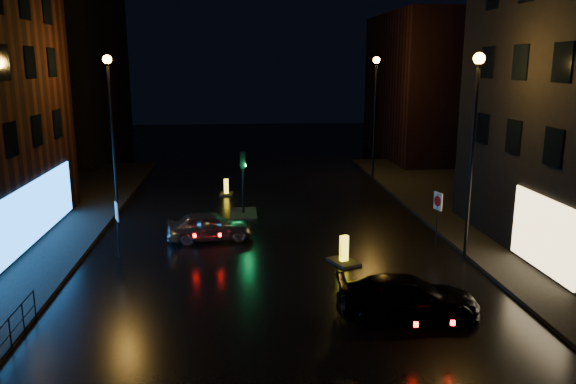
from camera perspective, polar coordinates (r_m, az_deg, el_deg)
The scene contains 13 objects.
ground at distance 17.27m, azimuth 0.30°, elevation -14.58°, with size 120.00×120.00×0.00m, color black.
building_far_left at distance 52.29m, azimuth -21.80°, elevation 11.02°, with size 8.00×16.00×14.00m, color black.
building_far_right at distance 50.07m, azimuth 14.21°, elevation 10.34°, with size 8.00×14.00×12.00m, color black.
street_lamp_lfar at distance 30.00m, azimuth -17.55°, elevation 7.76°, with size 0.44×0.44×8.37m.
street_lamp_rnear at distance 23.30m, azimuth 18.38°, elevation 6.36°, with size 0.44×0.44×8.37m.
street_lamp_rfar at distance 38.45m, azimuth 8.84°, elevation 9.23°, with size 0.44×0.44×8.37m.
traffic_signal at distance 30.18m, azimuth -4.55°, elevation -1.41°, with size 1.40×2.40×3.45m.
silver_hatchback at distance 26.08m, azimuth -7.94°, elevation -3.44°, with size 1.57×3.91×1.33m, color #A1A3A9.
dark_sedan at distance 18.67m, azimuth 12.08°, elevation -10.42°, with size 1.85×4.56×1.32m, color black.
bollard_near at distance 23.13m, azimuth 5.69°, elevation -6.60°, with size 1.35×1.58×1.17m.
bollard_far at distance 34.93m, azimuth -6.28°, elevation 0.07°, with size 0.82×1.18×1.00m.
road_sign_left at distance 24.34m, azimuth -16.96°, elevation -2.37°, with size 0.26×0.55×2.37m.
road_sign_right at distance 25.71m, azimuth 14.97°, elevation -1.35°, with size 0.21×0.58×2.42m.
Camera 1 is at (-1.49, -15.23, 8.00)m, focal length 35.00 mm.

